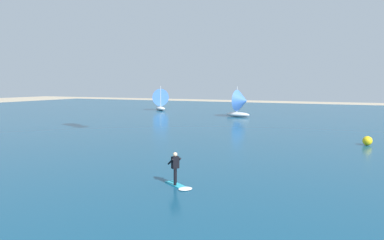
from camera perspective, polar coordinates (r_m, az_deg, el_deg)
The scene contains 5 objects.
ocean at distance 50.59m, azimuth 15.61°, elevation -0.19°, with size 160.00×90.00×0.10m, color navy.
kitesurfer at distance 17.88m, azimuth -2.39°, elevation -8.65°, with size 1.96×1.52×1.67m.
sailboat_far_right at distance 68.71m, azimuth -5.25°, elevation 3.35°, with size 4.14×4.04×4.64m.
sailboat_mid_left at distance 54.71m, azimuth 7.91°, elevation 2.70°, with size 4.11×3.56×4.66m.
marker_buoy at distance 32.78m, azimuth 26.33°, elevation -3.00°, with size 0.77×0.77×0.77m, color yellow.
Camera 1 is at (8.15, 1.60, 5.17)m, focal length 33.23 mm.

